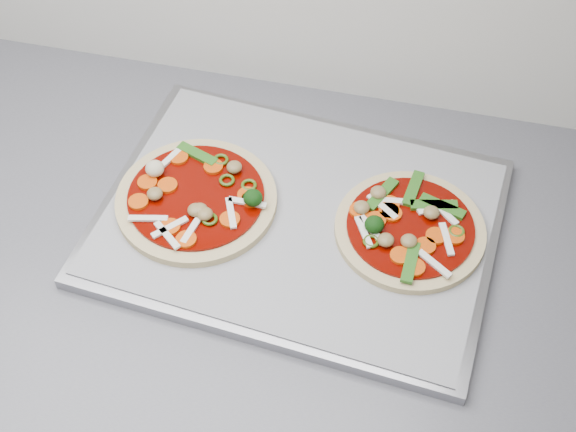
# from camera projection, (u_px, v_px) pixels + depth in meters

# --- Properties ---
(baking_tray) EXTENTS (0.51, 0.40, 0.02)m
(baking_tray) POSITION_uv_depth(u_px,v_px,m) (298.00, 221.00, 1.00)
(baking_tray) COLOR gray
(baking_tray) RESTS_ON countertop
(parchment) EXTENTS (0.49, 0.38, 0.00)m
(parchment) POSITION_uv_depth(u_px,v_px,m) (298.00, 217.00, 0.99)
(parchment) COLOR gray
(parchment) RESTS_ON baking_tray
(pizza_left) EXTENTS (0.25, 0.25, 0.03)m
(pizza_left) POSITION_uv_depth(u_px,v_px,m) (197.00, 198.00, 1.00)
(pizza_left) COLOR tan
(pizza_left) RESTS_ON parchment
(pizza_right) EXTENTS (0.20, 0.20, 0.03)m
(pizza_right) POSITION_uv_depth(u_px,v_px,m) (408.00, 228.00, 0.97)
(pizza_right) COLOR tan
(pizza_right) RESTS_ON parchment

